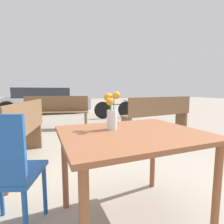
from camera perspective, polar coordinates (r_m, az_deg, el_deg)
ground_plane at (r=1.59m, az=6.19°, el=-31.75°), size 40.00×40.00×0.00m
table_front at (r=1.30m, az=6.55°, el=-10.20°), size 1.05×0.89×0.70m
flower_vase at (r=1.31m, az=-0.11°, el=-0.37°), size 0.12×0.13×0.29m
cafe_chair at (r=1.35m, az=-32.30°, el=-15.70°), size 0.49×0.49×0.86m
bench_near at (r=2.61m, az=-27.59°, el=-5.65°), size 0.59×1.55×0.85m
bench_middle at (r=4.81m, az=-17.73°, el=0.36°), size 1.69×0.70×0.85m
bench_far at (r=4.21m, az=15.08°, el=-0.34°), size 1.86×0.67×0.85m
bicycle at (r=6.30m, az=0.87°, el=0.87°), size 1.47×0.44×0.70m
parked_car at (r=8.42m, az=-21.97°, el=3.42°), size 4.14×2.18×1.11m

